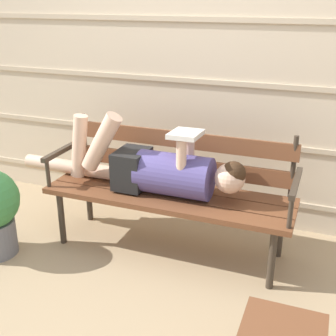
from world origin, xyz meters
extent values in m
plane|color=tan|center=(0.00, 0.00, 0.00)|extent=(12.00, 12.00, 0.00)
cube|color=beige|center=(0.00, 0.76, 1.28)|extent=(4.49, 0.06, 2.55)
cube|color=#C1AD8E|center=(0.00, 0.73, 0.21)|extent=(4.49, 0.02, 0.04)
cube|color=#C1AD8E|center=(0.00, 0.73, 0.64)|extent=(4.49, 0.02, 0.04)
cube|color=#C1AD8E|center=(0.00, 0.73, 1.06)|extent=(4.49, 0.02, 0.04)
cube|color=#C1AD8E|center=(0.00, 0.73, 1.49)|extent=(4.49, 0.02, 0.04)
cube|color=brown|center=(0.00, -0.02, 0.41)|extent=(1.65, 0.15, 0.04)
cube|color=brown|center=(0.00, 0.14, 0.41)|extent=(1.65, 0.15, 0.04)
cube|color=brown|center=(0.00, 0.30, 0.41)|extent=(1.65, 0.15, 0.04)
cube|color=brown|center=(0.00, 0.38, 0.54)|extent=(1.58, 0.05, 0.11)
cube|color=brown|center=(0.00, 0.38, 0.72)|extent=(1.58, 0.05, 0.11)
cylinder|color=#382D23|center=(-0.76, 0.38, 0.63)|extent=(0.03, 0.03, 0.41)
cylinder|color=#382D23|center=(0.76, 0.38, 0.63)|extent=(0.03, 0.03, 0.41)
cylinder|color=#382D23|center=(-0.73, -0.05, 0.19)|extent=(0.04, 0.04, 0.39)
cylinder|color=#382D23|center=(0.73, -0.05, 0.19)|extent=(0.04, 0.04, 0.39)
cylinder|color=#382D23|center=(-0.73, 0.33, 0.19)|extent=(0.04, 0.04, 0.39)
cylinder|color=#382D23|center=(0.73, 0.33, 0.19)|extent=(0.04, 0.04, 0.39)
cube|color=#382D23|center=(-0.80, 0.14, 0.62)|extent=(0.04, 0.45, 0.03)
cylinder|color=#382D23|center=(-0.80, -0.05, 0.52)|extent=(0.03, 0.03, 0.20)
cube|color=#382D23|center=(0.80, 0.14, 0.62)|extent=(0.04, 0.45, 0.03)
cylinder|color=#382D23|center=(0.80, -0.05, 0.52)|extent=(0.03, 0.03, 0.20)
cylinder|color=#514784|center=(0.04, 0.14, 0.56)|extent=(0.49, 0.28, 0.28)
cube|color=black|center=(-0.26, 0.14, 0.56)|extent=(0.20, 0.27, 0.25)
sphere|color=beige|center=(0.41, 0.14, 0.59)|extent=(0.19, 0.19, 0.19)
sphere|color=#382314|center=(0.43, 0.14, 0.63)|extent=(0.16, 0.16, 0.16)
cylinder|color=beige|center=(-0.44, 0.08, 0.75)|extent=(0.31, 0.11, 0.42)
cylinder|color=beige|center=(-0.62, 0.08, 0.70)|extent=(0.15, 0.09, 0.44)
cylinder|color=beige|center=(-0.74, 0.20, 0.48)|extent=(0.81, 0.10, 0.10)
cylinder|color=beige|center=(0.12, 0.06, 0.70)|extent=(0.06, 0.06, 0.27)
cylinder|color=beige|center=(0.12, 0.22, 0.70)|extent=(0.06, 0.06, 0.27)
cube|color=silver|center=(0.12, 0.14, 0.84)|extent=(0.19, 0.26, 0.05)
cube|color=brown|center=(0.87, -0.75, 0.31)|extent=(0.36, 0.32, 0.03)
cylinder|color=brown|center=(0.73, -0.62, 0.15)|extent=(0.04, 0.04, 0.29)
camera|label=1|loc=(0.94, -2.32, 1.64)|focal=46.96mm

